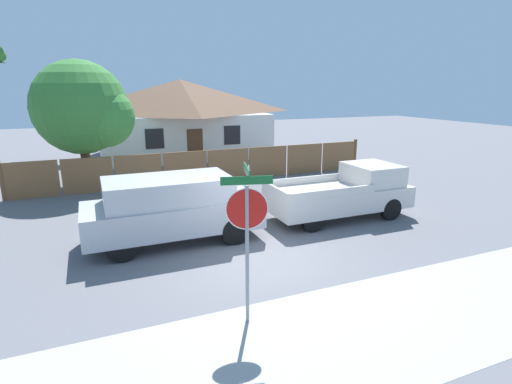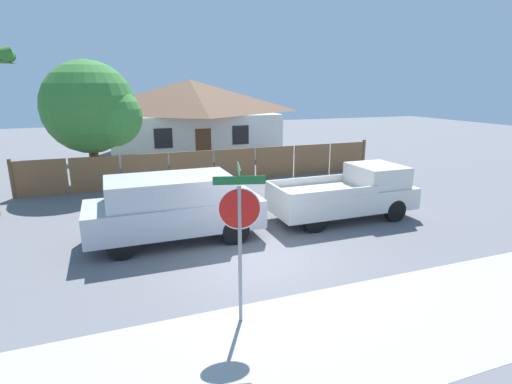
{
  "view_description": "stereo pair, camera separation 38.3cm",
  "coord_description": "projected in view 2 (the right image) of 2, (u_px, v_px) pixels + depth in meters",
  "views": [
    {
      "loc": [
        -3.78,
        -8.78,
        4.33
      ],
      "look_at": [
        0.19,
        0.72,
        1.6
      ],
      "focal_mm": 28.0,
      "sensor_mm": 36.0,
      "label": 1
    },
    {
      "loc": [
        -3.42,
        -8.92,
        4.33
      ],
      "look_at": [
        0.19,
        0.72,
        1.6
      ],
      "focal_mm": 28.0,
      "sensor_mm": 36.0,
      "label": 2
    }
  ],
  "objects": [
    {
      "name": "sidewalk_strip",
      "position": [
        331.0,
        338.0,
        7.09
      ],
      "size": [
        36.0,
        3.2,
        0.01
      ],
      "color": "#A3A39E",
      "rests_on": "ground"
    },
    {
      "name": "red_suv",
      "position": [
        173.0,
        206.0,
        11.37
      ],
      "size": [
        4.91,
        2.0,
        1.89
      ],
      "rotation": [
        0.0,
        0.0,
        -0.0
      ],
      "color": "#B7B7BC",
      "rests_on": "ground"
    },
    {
      "name": "oak_tree",
      "position": [
        94.0,
        109.0,
        17.24
      ],
      "size": [
        4.17,
        3.97,
        5.45
      ],
      "color": "brown",
      "rests_on": "ground"
    },
    {
      "name": "orange_pickup",
      "position": [
        349.0,
        194.0,
        13.4
      ],
      "size": [
        4.82,
        1.96,
        1.75
      ],
      "rotation": [
        0.0,
        0.0,
        -0.0
      ],
      "color": "silver",
      "rests_on": "ground"
    },
    {
      "name": "wooden_fence",
      "position": [
        214.0,
        166.0,
        18.52
      ],
      "size": [
        16.55,
        0.12,
        1.59
      ],
      "color": "brown",
      "rests_on": "ground"
    },
    {
      "name": "stop_sign",
      "position": [
        240.0,
        220.0,
        7.12
      ],
      "size": [
        0.9,
        0.81,
        3.01
      ],
      "rotation": [
        0.0,
        0.0,
        -0.26
      ],
      "color": "gray",
      "rests_on": "ground"
    },
    {
      "name": "house",
      "position": [
        191.0,
        116.0,
        25.57
      ],
      "size": [
        10.8,
        7.19,
        4.76
      ],
      "color": "white",
      "rests_on": "ground"
    },
    {
      "name": "ground_plane",
      "position": [
        259.0,
        259.0,
        10.34
      ],
      "size": [
        80.0,
        80.0,
        0.0
      ],
      "primitive_type": "plane",
      "color": "slate"
    }
  ]
}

